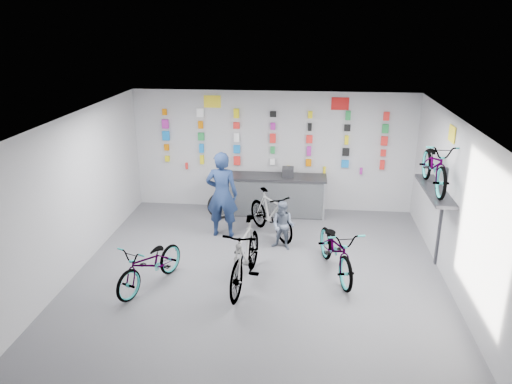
# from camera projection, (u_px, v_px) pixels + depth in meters

# --- Properties ---
(floor) EXTENTS (8.00, 8.00, 0.00)m
(floor) POSITION_uv_depth(u_px,v_px,m) (256.00, 284.00, 9.22)
(floor) COLOR #4C4C51
(floor) RESTS_ON ground
(ceiling) EXTENTS (8.00, 8.00, 0.00)m
(ceiling) POSITION_uv_depth(u_px,v_px,m) (257.00, 124.00, 8.23)
(ceiling) COLOR white
(ceiling) RESTS_ON wall_back
(wall_back) EXTENTS (7.00, 0.00, 7.00)m
(wall_back) POSITION_uv_depth(u_px,v_px,m) (273.00, 151.00, 12.48)
(wall_back) COLOR silver
(wall_back) RESTS_ON floor
(wall_front) EXTENTS (7.00, 0.00, 7.00)m
(wall_front) POSITION_uv_depth(u_px,v_px,m) (215.00, 354.00, 4.97)
(wall_front) COLOR silver
(wall_front) RESTS_ON floor
(wall_left) EXTENTS (0.00, 8.00, 8.00)m
(wall_left) POSITION_uv_depth(u_px,v_px,m) (65.00, 202.00, 9.06)
(wall_left) COLOR silver
(wall_left) RESTS_ON floor
(wall_right) EXTENTS (0.00, 8.00, 8.00)m
(wall_right) POSITION_uv_depth(u_px,v_px,m) (463.00, 217.00, 8.38)
(wall_right) COLOR silver
(wall_right) RESTS_ON floor
(counter) EXTENTS (2.70, 0.66, 1.00)m
(counter) POSITION_uv_depth(u_px,v_px,m) (271.00, 195.00, 12.38)
(counter) COLOR black
(counter) RESTS_ON floor
(merch_wall) EXTENTS (5.57, 0.08, 1.56)m
(merch_wall) POSITION_uv_depth(u_px,v_px,m) (273.00, 140.00, 12.31)
(merch_wall) COLOR yellow
(merch_wall) RESTS_ON wall_back
(wall_bracket) EXTENTS (0.39, 1.90, 2.00)m
(wall_bracket) POSITION_uv_depth(u_px,v_px,m) (436.00, 195.00, 9.54)
(wall_bracket) COLOR #333338
(wall_bracket) RESTS_ON wall_right
(sign_left) EXTENTS (0.42, 0.02, 0.30)m
(sign_left) POSITION_uv_depth(u_px,v_px,m) (212.00, 102.00, 12.20)
(sign_left) COLOR yellow
(sign_left) RESTS_ON wall_back
(sign_right) EXTENTS (0.42, 0.02, 0.30)m
(sign_right) POSITION_uv_depth(u_px,v_px,m) (340.00, 104.00, 11.90)
(sign_right) COLOR red
(sign_right) RESTS_ON wall_back
(sign_side) EXTENTS (0.02, 0.40, 0.30)m
(sign_side) POSITION_uv_depth(u_px,v_px,m) (452.00, 134.00, 9.13)
(sign_side) COLOR yellow
(sign_side) RESTS_ON wall_right
(bike_left) EXTENTS (1.23, 1.82, 0.91)m
(bike_left) POSITION_uv_depth(u_px,v_px,m) (150.00, 264.00, 9.02)
(bike_left) COLOR gray
(bike_left) RESTS_ON floor
(bike_center) EXTENTS (0.82, 2.09, 1.22)m
(bike_center) POSITION_uv_depth(u_px,v_px,m) (245.00, 255.00, 9.02)
(bike_center) COLOR gray
(bike_center) RESTS_ON floor
(bike_right) EXTENTS (1.15, 2.06, 1.03)m
(bike_right) POSITION_uv_depth(u_px,v_px,m) (336.00, 249.00, 9.46)
(bike_right) COLOR gray
(bike_right) RESTS_ON floor
(bike_service) EXTENTS (1.43, 1.68, 1.04)m
(bike_service) POSITION_uv_depth(u_px,v_px,m) (271.00, 214.00, 11.15)
(bike_service) COLOR gray
(bike_service) RESTS_ON floor
(bike_wall) EXTENTS (0.63, 1.80, 0.95)m
(bike_wall) POSITION_uv_depth(u_px,v_px,m) (435.00, 165.00, 9.35)
(bike_wall) COLOR gray
(bike_wall) RESTS_ON wall_bracket
(clerk) EXTENTS (0.71, 0.47, 1.95)m
(clerk) POSITION_uv_depth(u_px,v_px,m) (222.00, 194.00, 11.00)
(clerk) COLOR #17274D
(clerk) RESTS_ON floor
(customer) EXTENTS (0.61, 0.53, 1.06)m
(customer) POSITION_uv_depth(u_px,v_px,m) (283.00, 226.00, 10.49)
(customer) COLOR slate
(customer) RESTS_ON floor
(spare_wheel) EXTENTS (0.69, 0.41, 0.64)m
(spare_wheel) POSITION_uv_depth(u_px,v_px,m) (221.00, 206.00, 12.21)
(spare_wheel) COLOR black
(spare_wheel) RESTS_ON floor
(register) EXTENTS (0.29, 0.31, 0.22)m
(register) POSITION_uv_depth(u_px,v_px,m) (288.00, 172.00, 12.14)
(register) COLOR black
(register) RESTS_ON counter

